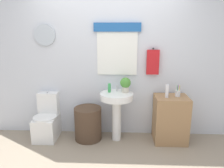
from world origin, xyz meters
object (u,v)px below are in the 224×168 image
wooden_cabinet (170,119)px  toothbrush_cup (178,93)px  soap_bottle (109,88)px  potted_plant (125,84)px  laundry_hamper (88,123)px  pedestal_sink (117,105)px  lotion_bottle (167,91)px  toilet (47,121)px

wooden_cabinet → toothbrush_cup: toothbrush_cup is taller
wooden_cabinet → soap_bottle: (-1.00, 0.05, 0.50)m
wooden_cabinet → potted_plant: potted_plant is taller
laundry_hamper → pedestal_sink: (0.48, -0.00, 0.34)m
soap_bottle → potted_plant: size_ratio=0.60×
laundry_hamper → lotion_bottle: bearing=-1.8°
pedestal_sink → soap_bottle: soap_bottle is taller
toothbrush_cup → potted_plant: bearing=177.3°
soap_bottle → potted_plant: bearing=2.2°
laundry_hamper → potted_plant: (0.62, 0.06, 0.67)m
laundry_hamper → lotion_bottle: 1.40m
wooden_cabinet → soap_bottle: size_ratio=5.20×
toilet → toothbrush_cup: size_ratio=4.19×
lotion_bottle → pedestal_sink: bearing=177.1°
laundry_hamper → wooden_cabinet: 1.36m
laundry_hamper → wooden_cabinet: bearing=0.0°
potted_plant → lotion_bottle: size_ratio=1.20×
laundry_hamper → toothbrush_cup: size_ratio=2.98×
lotion_bottle → soap_bottle: bearing=174.3°
laundry_hamper → lotion_bottle: (1.26, -0.04, 0.59)m
toilet → laundry_hamper: size_ratio=1.41×
lotion_bottle → toilet: bearing=177.7°
toilet → wooden_cabinet: bearing=-1.1°
soap_bottle → lotion_bottle: bearing=-5.7°
toilet → potted_plant: (1.32, 0.02, 0.66)m
pedestal_sink → soap_bottle: size_ratio=5.52×
toilet → lotion_bottle: bearing=-2.3°
toilet → pedestal_sink: (1.18, -0.04, 0.32)m
toilet → soap_bottle: bearing=0.7°
lotion_bottle → potted_plant: bearing=171.2°
laundry_hamper → pedestal_sink: bearing=-0.0°
soap_bottle → potted_plant: (0.26, 0.01, 0.07)m
potted_plant → lotion_bottle: potted_plant is taller
soap_bottle → toilet: bearing=-179.3°
toilet → pedestal_sink: 1.22m
toilet → potted_plant: bearing=1.0°
laundry_hamper → toothbrush_cup: toothbrush_cup is taller
wooden_cabinet → laundry_hamper: bearing=180.0°
wooden_cabinet → soap_bottle: 1.12m
pedestal_sink → potted_plant: (0.14, 0.06, 0.33)m
pedestal_sink → lotion_bottle: lotion_bottle is taller
toilet → laundry_hamper: (0.70, -0.04, -0.01)m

